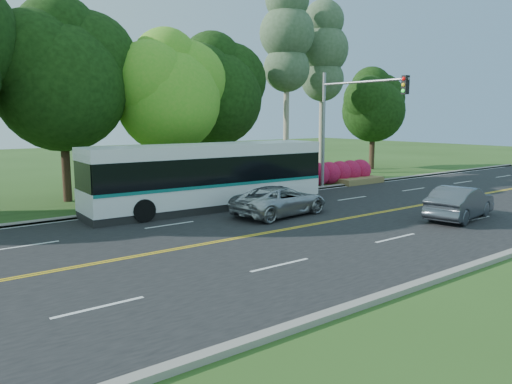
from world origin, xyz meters
TOP-DOWN VIEW (x-y plane):
  - ground at (0.00, 0.00)m, footprint 120.00×120.00m
  - road at (0.00, 0.00)m, footprint 60.00×14.00m
  - curb_north at (0.00, 7.15)m, footprint 60.00×0.30m
  - curb_south at (0.00, -7.15)m, footprint 60.00×0.30m
  - grass_verge at (0.00, 9.00)m, footprint 60.00×4.00m
  - lane_markings at (-0.09, 0.00)m, footprint 57.60×13.82m
  - tree_row at (-5.15, 12.13)m, footprint 44.70×9.10m
  - bougainvillea_hedge at (7.18, 8.15)m, footprint 9.50×2.25m
  - traffic_signal at (6.49, 5.40)m, footprint 0.42×6.10m
  - transit_bus at (-2.80, 5.65)m, footprint 11.91×3.04m
  - sedan at (4.51, -3.03)m, footprint 4.54×2.29m
  - suv at (-1.10, 2.34)m, footprint 4.96×2.70m

SIDE VIEW (x-z plane):
  - ground at x=0.00m, z-range 0.00..0.00m
  - road at x=0.00m, z-range 0.00..0.02m
  - lane_markings at x=-0.09m, z-range 0.02..0.02m
  - grass_verge at x=0.00m, z-range 0.00..0.10m
  - curb_north at x=0.00m, z-range 0.00..0.15m
  - curb_south at x=0.00m, z-range 0.00..0.15m
  - suv at x=-1.10m, z-range 0.02..1.34m
  - bougainvillea_hedge at x=7.18m, z-range -0.03..1.47m
  - sedan at x=4.51m, z-range 0.02..1.45m
  - transit_bus at x=-2.80m, z-range 0.01..3.10m
  - traffic_signal at x=6.49m, z-range 1.17..8.17m
  - tree_row at x=-5.15m, z-range -0.19..13.65m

